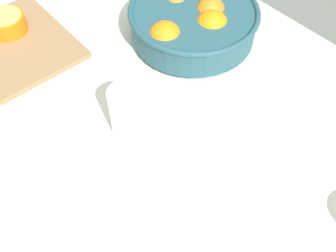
{
  "coord_description": "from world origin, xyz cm",
  "views": [
    {
      "loc": [
        35.46,
        -31.59,
        62.28
      ],
      "look_at": [
        2.89,
        -2.2,
        4.19
      ],
      "focal_mm": 43.66,
      "sensor_mm": 36.0,
      "label": 1
    }
  ],
  "objects_px": {
    "orange_half_0": "(6,23)",
    "orange_half_1": "(7,23)",
    "fruit_bowl": "(193,23)",
    "cutting_board": "(17,44)",
    "second_glass": "(129,115)"
  },
  "relations": [
    {
      "from": "fruit_bowl",
      "to": "orange_half_1",
      "type": "height_order",
      "value": "fruit_bowl"
    },
    {
      "from": "second_glass",
      "to": "orange_half_0",
      "type": "bearing_deg",
      "value": -175.39
    },
    {
      "from": "orange_half_0",
      "to": "fruit_bowl",
      "type": "bearing_deg",
      "value": 45.23
    },
    {
      "from": "fruit_bowl",
      "to": "orange_half_0",
      "type": "xyz_separation_m",
      "value": [
        -0.3,
        -0.3,
        -0.02
      ]
    },
    {
      "from": "second_glass",
      "to": "orange_half_1",
      "type": "distance_m",
      "value": 0.4
    },
    {
      "from": "orange_half_0",
      "to": "orange_half_1",
      "type": "distance_m",
      "value": 0.01
    },
    {
      "from": "fruit_bowl",
      "to": "cutting_board",
      "type": "xyz_separation_m",
      "value": [
        -0.24,
        -0.31,
        -0.04
      ]
    },
    {
      "from": "orange_half_0",
      "to": "orange_half_1",
      "type": "height_order",
      "value": "orange_half_1"
    },
    {
      "from": "fruit_bowl",
      "to": "second_glass",
      "type": "xyz_separation_m",
      "value": [
        0.11,
        -0.27,
        -0.0
      ]
    },
    {
      "from": "cutting_board",
      "to": "orange_half_1",
      "type": "bearing_deg",
      "value": 168.62
    },
    {
      "from": "fruit_bowl",
      "to": "cutting_board",
      "type": "bearing_deg",
      "value": -128.61
    },
    {
      "from": "orange_half_0",
      "to": "orange_half_1",
      "type": "xyz_separation_m",
      "value": [
        0.01,
        0.0,
        0.0
      ]
    },
    {
      "from": "fruit_bowl",
      "to": "cutting_board",
      "type": "distance_m",
      "value": 0.39
    },
    {
      "from": "fruit_bowl",
      "to": "orange_half_0",
      "type": "bearing_deg",
      "value": -134.77
    },
    {
      "from": "second_glass",
      "to": "cutting_board",
      "type": "xyz_separation_m",
      "value": [
        -0.35,
        -0.04,
        -0.04
      ]
    }
  ]
}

